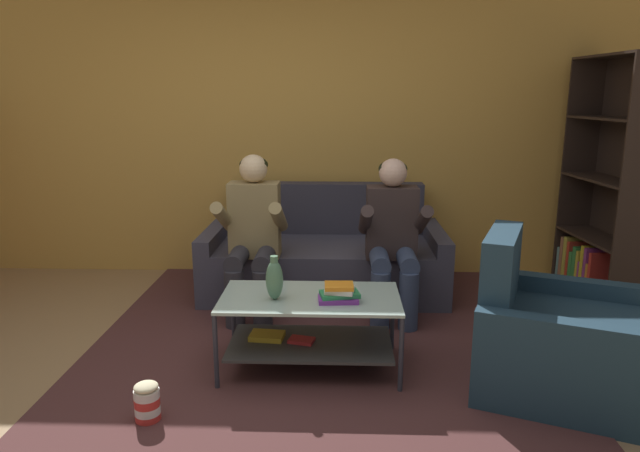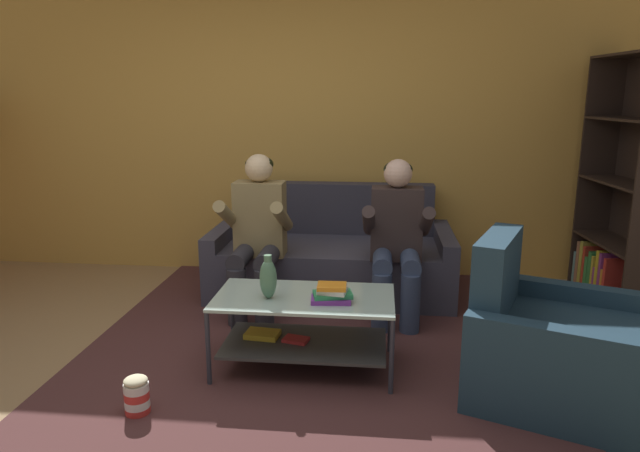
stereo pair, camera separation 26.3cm
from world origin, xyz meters
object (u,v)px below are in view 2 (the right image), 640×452
at_px(couch, 332,258).
at_px(book_stack, 332,294).
at_px(person_seated_right, 397,234).
at_px(coffee_table, 303,320).
at_px(vase, 268,278).
at_px(armchair, 550,348).
at_px(person_seated_left, 257,229).
at_px(popcorn_tub, 137,395).
at_px(bookshelf, 622,214).

height_order(couch, book_stack, couch).
bearing_deg(couch, person_seated_right, -47.43).
bearing_deg(coffee_table, book_stack, -23.24).
distance_m(vase, armchair, 1.62).
xyz_separation_m(person_seated_left, person_seated_right, (1.04, -0.00, -0.01)).
distance_m(person_seated_left, person_seated_right, 1.04).
xyz_separation_m(person_seated_right, popcorn_tub, (-1.37, -1.49, -0.54)).
bearing_deg(vase, book_stack, -2.82).
relative_size(coffee_table, vase, 4.04).
height_order(person_seated_left, book_stack, person_seated_left).
bearing_deg(popcorn_tub, couch, 67.48).
relative_size(person_seated_right, coffee_table, 1.11).
height_order(coffee_table, vase, vase).
bearing_deg(book_stack, person_seated_right, 67.77).
bearing_deg(person_seated_right, book_stack, -112.23).
bearing_deg(person_seated_right, person_seated_left, 179.87).
bearing_deg(coffee_table, popcorn_tub, -142.48).
xyz_separation_m(bookshelf, popcorn_tub, (-3.16, -2.07, -0.61)).
relative_size(couch, bookshelf, 1.02).
bearing_deg(person_seated_right, coffee_table, -123.19).
bearing_deg(bookshelf, person_seated_left, -168.62).
distance_m(couch, vase, 1.56).
bearing_deg(armchair, vase, 175.18).
bearing_deg(bookshelf, coffee_table, -148.43).
distance_m(person_seated_left, coffee_table, 1.06).
bearing_deg(person_seated_right, popcorn_tub, -132.60).
bearing_deg(coffee_table, armchair, -7.94).
bearing_deg(book_stack, vase, 177.18).
distance_m(person_seated_left, popcorn_tub, 1.63).
bearing_deg(coffee_table, person_seated_right, 56.81).
height_order(person_seated_left, bookshelf, bookshelf).
bearing_deg(bookshelf, book_stack, -144.92).
height_order(coffee_table, book_stack, book_stack).
xyz_separation_m(person_seated_left, armchair, (1.86, -1.08, -0.37)).
relative_size(person_seated_right, popcorn_tub, 5.50).
relative_size(armchair, popcorn_tub, 5.09).
distance_m(bookshelf, armchair, 1.96).
distance_m(person_seated_left, vase, 0.98).
xyz_separation_m(person_seated_right, coffee_table, (-0.58, -0.88, -0.34)).
xyz_separation_m(coffee_table, popcorn_tub, (-0.80, -0.61, -0.20)).
distance_m(person_seated_right, popcorn_tub, 2.10).
bearing_deg(armchair, bookshelf, 59.46).
xyz_separation_m(vase, bookshelf, (2.56, 1.51, 0.13)).
height_order(person_seated_right, vase, person_seated_right).
bearing_deg(bookshelf, armchair, -120.54).
distance_m(book_stack, bookshelf, 2.67).
bearing_deg(bookshelf, popcorn_tub, -146.85).
bearing_deg(bookshelf, vase, -149.41).
height_order(couch, armchair, armchair).
distance_m(book_stack, armchair, 1.24).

